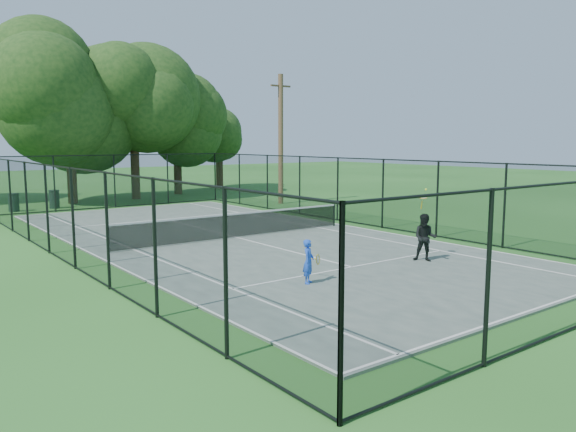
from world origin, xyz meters
TOP-DOWN VIEW (x-y plane):
  - ground at (0.00, 0.00)m, footprint 120.00×120.00m
  - tennis_court at (0.00, 0.00)m, footprint 11.00×24.00m
  - tennis_net at (0.00, 0.00)m, footprint 10.08×0.08m
  - fence at (0.00, 0.00)m, footprint 13.10×26.10m
  - tree_near_left at (-1.30, 16.62)m, footprint 7.56×7.56m
  - tree_near_mid at (2.80, 16.88)m, footprint 7.20×7.20m
  - tree_near_right at (6.54, 18.38)m, footprint 5.44×5.44m
  - tree_far_right at (11.27, 20.64)m, footprint 4.43×4.43m
  - trash_bin_left at (-5.00, 14.48)m, footprint 0.58×0.58m
  - trash_bin_right at (-2.87, 14.69)m, footprint 0.58×0.58m
  - utility_pole at (8.73, 9.00)m, footprint 1.40×0.30m
  - player_blue at (-2.22, -7.10)m, footprint 0.84×0.48m
  - player_black at (2.37, -7.14)m, footprint 1.03×0.97m

SIDE VIEW (x-z plane):
  - ground at x=0.00m, z-range 0.00..0.00m
  - tennis_court at x=0.00m, z-range 0.00..0.06m
  - trash_bin_left at x=-5.00m, z-range 0.01..0.98m
  - trash_bin_right at x=-2.87m, z-range 0.01..1.03m
  - tennis_net at x=0.00m, z-range 0.10..1.05m
  - player_blue at x=-2.22m, z-range 0.06..1.22m
  - player_black at x=2.37m, z-range -0.30..1.90m
  - fence at x=0.00m, z-range 0.00..3.00m
  - tree_far_right at x=11.27m, z-range 0.69..6.55m
  - utility_pole at x=8.73m, z-range 0.06..7.72m
  - tree_near_right at x=6.54m, z-range 1.01..8.52m
  - tree_near_mid at x=2.80m, z-range 1.10..10.52m
  - tree_near_left at x=-1.30m, z-range 1.14..11.00m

